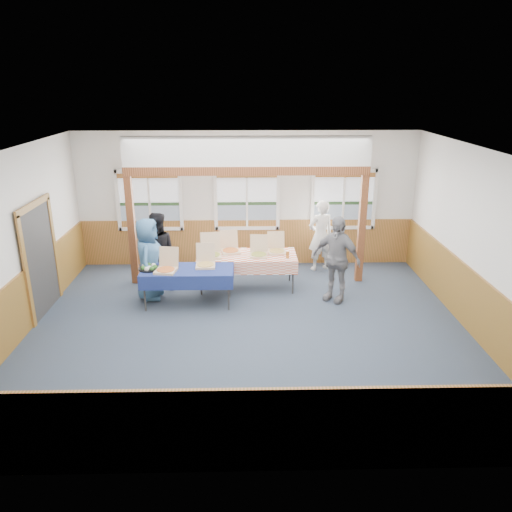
{
  "coord_description": "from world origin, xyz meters",
  "views": [
    {
      "loc": [
        -0.05,
        -8.11,
        4.27
      ],
      "look_at": [
        0.16,
        1.0,
        1.06
      ],
      "focal_mm": 35.0,
      "sensor_mm": 36.0,
      "label": 1
    }
  ],
  "objects_px": {
    "table_right": "(247,257)",
    "woman_black": "(157,251)",
    "man_blue": "(149,259)",
    "person_grey": "(336,259)",
    "woman_white": "(320,235)",
    "table_left": "(187,272)"
  },
  "relations": [
    {
      "from": "table_right",
      "to": "woman_black",
      "type": "xyz_separation_m",
      "value": [
        -1.91,
        0.02,
        0.14
      ]
    },
    {
      "from": "man_blue",
      "to": "woman_black",
      "type": "bearing_deg",
      "value": -8.58
    },
    {
      "from": "man_blue",
      "to": "person_grey",
      "type": "relative_size",
      "value": 0.96
    },
    {
      "from": "woman_white",
      "to": "man_blue",
      "type": "height_order",
      "value": "man_blue"
    },
    {
      "from": "woman_black",
      "to": "woman_white",
      "type": "bearing_deg",
      "value": -170.45
    },
    {
      "from": "table_right",
      "to": "person_grey",
      "type": "xyz_separation_m",
      "value": [
        1.79,
        -0.68,
        0.18
      ]
    },
    {
      "from": "woman_white",
      "to": "table_right",
      "type": "bearing_deg",
      "value": 14.03
    },
    {
      "from": "woman_white",
      "to": "man_blue",
      "type": "xyz_separation_m",
      "value": [
        -3.73,
        -1.56,
        0.01
      ]
    },
    {
      "from": "woman_black",
      "to": "person_grey",
      "type": "xyz_separation_m",
      "value": [
        3.7,
        -0.7,
        0.04
      ]
    },
    {
      "from": "table_left",
      "to": "woman_black",
      "type": "distance_m",
      "value": 1.13
    },
    {
      "from": "table_left",
      "to": "woman_black",
      "type": "xyz_separation_m",
      "value": [
        -0.73,
        0.85,
        0.14
      ]
    },
    {
      "from": "woman_white",
      "to": "woman_black",
      "type": "relative_size",
      "value": 1.0
    },
    {
      "from": "person_grey",
      "to": "table_left",
      "type": "bearing_deg",
      "value": -139.3
    },
    {
      "from": "woman_white",
      "to": "person_grey",
      "type": "distance_m",
      "value": 1.76
    },
    {
      "from": "table_right",
      "to": "woman_black",
      "type": "distance_m",
      "value": 1.92
    },
    {
      "from": "table_left",
      "to": "person_grey",
      "type": "distance_m",
      "value": 2.98
    },
    {
      "from": "woman_black",
      "to": "man_blue",
      "type": "distance_m",
      "value": 0.51
    },
    {
      "from": "man_blue",
      "to": "person_grey",
      "type": "height_order",
      "value": "person_grey"
    },
    {
      "from": "table_right",
      "to": "man_blue",
      "type": "distance_m",
      "value": 2.06
    },
    {
      "from": "woman_white",
      "to": "woman_black",
      "type": "distance_m",
      "value": 3.8
    },
    {
      "from": "table_left",
      "to": "man_blue",
      "type": "relative_size",
      "value": 1.14
    },
    {
      "from": "woman_white",
      "to": "person_grey",
      "type": "xyz_separation_m",
      "value": [
        0.06,
        -1.76,
        0.05
      ]
    }
  ]
}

